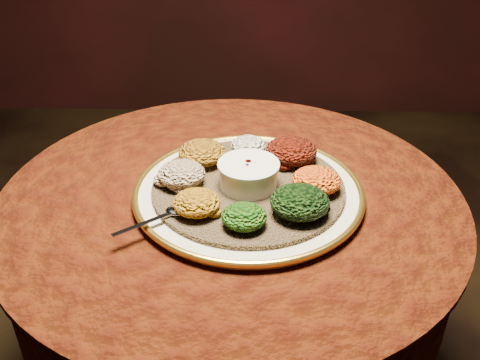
{
  "coord_description": "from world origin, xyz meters",
  "views": [
    {
      "loc": [
        0.04,
        -0.93,
        1.35
      ],
      "look_at": [
        0.02,
        0.01,
        0.76
      ],
      "focal_mm": 40.0,
      "sensor_mm": 36.0,
      "label": 1
    }
  ],
  "objects": [
    {
      "name": "platter",
      "position": [
        0.04,
        -0.02,
        0.75
      ],
      "size": [
        0.6,
        0.6,
        0.02
      ],
      "rotation": [
        0.0,
        0.0,
        0.44
      ],
      "color": "beige",
      "rests_on": "table"
    },
    {
      "name": "portion_kitfo",
      "position": [
        0.13,
        0.08,
        0.79
      ],
      "size": [
        0.11,
        0.1,
        0.05
      ],
      "primitive_type": "ellipsoid",
      "color": "black",
      "rests_on": "injera"
    },
    {
      "name": "stew_bowl",
      "position": [
        0.04,
        -0.02,
        0.79
      ],
      "size": [
        0.12,
        0.12,
        0.05
      ],
      "color": "silver",
      "rests_on": "injera"
    },
    {
      "name": "portion_shiro",
      "position": [
        -0.06,
        0.07,
        0.79
      ],
      "size": [
        0.1,
        0.1,
        0.05
      ],
      "primitive_type": "ellipsoid",
      "color": "#996112",
      "rests_on": "injera"
    },
    {
      "name": "table",
      "position": [
        0.0,
        0.0,
        0.55
      ],
      "size": [
        0.96,
        0.96,
        0.73
      ],
      "color": "black",
      "rests_on": "ground"
    },
    {
      "name": "injera",
      "position": [
        0.04,
        -0.02,
        0.76
      ],
      "size": [
        0.39,
        0.39,
        0.01
      ],
      "primitive_type": "cylinder",
      "rotation": [
        0.0,
        0.0,
        0.0
      ],
      "color": "brown",
      "rests_on": "platter"
    },
    {
      "name": "portion_mixveg",
      "position": [
        0.03,
        -0.15,
        0.78
      ],
      "size": [
        0.08,
        0.08,
        0.04
      ],
      "primitive_type": "ellipsoid",
      "color": "#993C09",
      "rests_on": "injera"
    },
    {
      "name": "portion_tikil",
      "position": [
        0.17,
        -0.03,
        0.79
      ],
      "size": [
        0.1,
        0.09,
        0.05
      ],
      "primitive_type": "ellipsoid",
      "color": "#B1690E",
      "rests_on": "injera"
    },
    {
      "name": "portion_ayib",
      "position": [
        0.04,
        0.12,
        0.78
      ],
      "size": [
        0.08,
        0.07,
        0.04
      ],
      "primitive_type": "ellipsoid",
      "color": "white",
      "rests_on": "injera"
    },
    {
      "name": "portion_gomen",
      "position": [
        0.13,
        -0.11,
        0.79
      ],
      "size": [
        0.11,
        0.11,
        0.05
      ],
      "primitive_type": "ellipsoid",
      "color": "black",
      "rests_on": "injera"
    },
    {
      "name": "portion_timatim",
      "position": [
        -0.1,
        -0.01,
        0.79
      ],
      "size": [
        0.1,
        0.09,
        0.05
      ],
      "primitive_type": "ellipsoid",
      "color": "maroon",
      "rests_on": "injera"
    },
    {
      "name": "portion_kik",
      "position": [
        -0.06,
        -0.11,
        0.78
      ],
      "size": [
        0.09,
        0.08,
        0.04
      ],
      "primitive_type": "ellipsoid",
      "color": "#BB7110",
      "rests_on": "injera"
    },
    {
      "name": "spoon",
      "position": [
        -0.1,
        -0.12,
        0.77
      ],
      "size": [
        0.13,
        0.1,
        0.01
      ],
      "rotation": [
        0.0,
        0.0,
        -2.5
      ],
      "color": "silver",
      "rests_on": "injera"
    }
  ]
}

